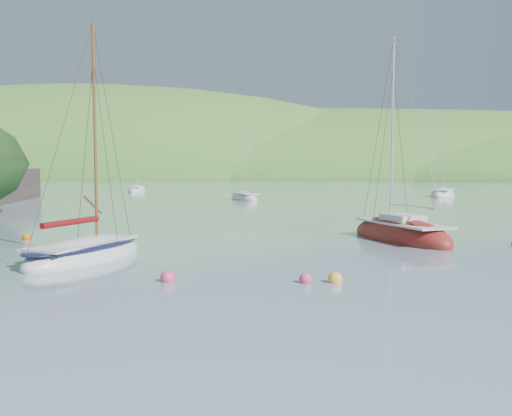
{
  "coord_description": "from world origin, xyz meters",
  "views": [
    {
      "loc": [
        2.5,
        -17.05,
        3.82
      ],
      "look_at": [
        1.47,
        8.0,
        1.96
      ],
      "focal_mm": 40.0,
      "sensor_mm": 36.0,
      "label": 1
    }
  ],
  "objects_px": {
    "distant_sloop_a": "(244,198)",
    "distant_sloop_b": "(443,195)",
    "daysailer_white": "(85,254)",
    "distant_sloop_c": "(137,191)",
    "sloop_red": "(401,236)"
  },
  "relations": [
    {
      "from": "distant_sloop_a",
      "to": "distant_sloop_b",
      "type": "relative_size",
      "value": 0.84
    },
    {
      "from": "daysailer_white",
      "to": "distant_sloop_a",
      "type": "relative_size",
      "value": 1.16
    },
    {
      "from": "distant_sloop_a",
      "to": "distant_sloop_c",
      "type": "height_order",
      "value": "distant_sloop_a"
    },
    {
      "from": "daysailer_white",
      "to": "sloop_red",
      "type": "height_order",
      "value": "sloop_red"
    },
    {
      "from": "daysailer_white",
      "to": "sloop_red",
      "type": "bearing_deg",
      "value": 44.09
    },
    {
      "from": "distant_sloop_a",
      "to": "distant_sloop_c",
      "type": "xyz_separation_m",
      "value": [
        -17.16,
        19.68,
        -0.0
      ]
    },
    {
      "from": "daysailer_white",
      "to": "sloop_red",
      "type": "xyz_separation_m",
      "value": [
        14.13,
        6.69,
        -0.01
      ]
    },
    {
      "from": "distant_sloop_a",
      "to": "daysailer_white",
      "type": "bearing_deg",
      "value": -118.5
    },
    {
      "from": "distant_sloop_b",
      "to": "distant_sloop_c",
      "type": "xyz_separation_m",
      "value": [
        -41.53,
        11.82,
        -0.02
      ]
    },
    {
      "from": "distant_sloop_b",
      "to": "daysailer_white",
      "type": "bearing_deg",
      "value": -95.09
    },
    {
      "from": "daysailer_white",
      "to": "sloop_red",
      "type": "distance_m",
      "value": 15.63
    },
    {
      "from": "distant_sloop_a",
      "to": "distant_sloop_c",
      "type": "relative_size",
      "value": 1.01
    },
    {
      "from": "distant_sloop_a",
      "to": "distant_sloop_b",
      "type": "bearing_deg",
      "value": -5.2
    },
    {
      "from": "distant_sloop_b",
      "to": "distant_sloop_a",
      "type": "bearing_deg",
      "value": -137.31
    },
    {
      "from": "daysailer_white",
      "to": "distant_sloop_b",
      "type": "distance_m",
      "value": 56.73
    }
  ]
}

